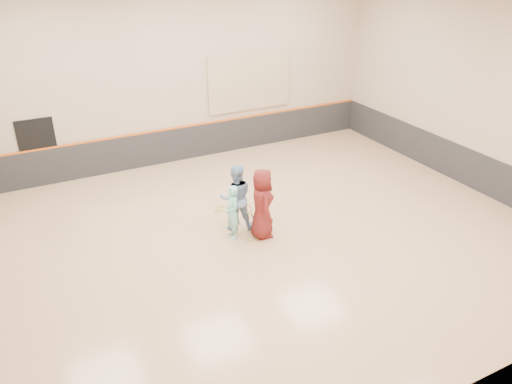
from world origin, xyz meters
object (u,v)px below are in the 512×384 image
young_man (262,203)px  spare_racket (223,207)px  girl (232,212)px  instructor (236,197)px

young_man → spare_racket: (-0.34, 1.80, -0.88)m
girl → instructor: (0.28, 0.38, 0.19)m
girl → instructor: instructor is taller
girl → young_man: 0.80m
instructor → spare_racket: bearing=-78.7°
girl → young_man: (0.72, -0.26, 0.21)m
girl → spare_racket: 1.72m
girl → instructor: bearing=149.7°
girl → young_man: young_man is taller
girl → spare_racket: bearing=172.4°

